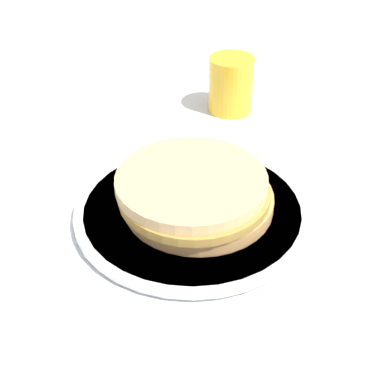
# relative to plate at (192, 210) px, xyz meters

# --- Properties ---
(ground_plane) EXTENTS (4.00, 4.00, 0.00)m
(ground_plane) POSITION_rel_plate_xyz_m (0.02, 0.00, -0.01)
(ground_plane) COLOR white
(plate) EXTENTS (0.27, 0.27, 0.01)m
(plate) POSITION_rel_plate_xyz_m (0.00, 0.00, 0.00)
(plate) COLOR white
(plate) RESTS_ON ground_plane
(pancake_stack) EXTENTS (0.18, 0.18, 0.04)m
(pancake_stack) POSITION_rel_plate_xyz_m (0.00, 0.00, 0.03)
(pancake_stack) COLOR tan
(pancake_stack) RESTS_ON plate
(juice_glass) EXTENTS (0.07, 0.07, 0.08)m
(juice_glass) POSITION_rel_plate_xyz_m (-0.18, 0.19, 0.03)
(juice_glass) COLOR yellow
(juice_glass) RESTS_ON ground_plane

